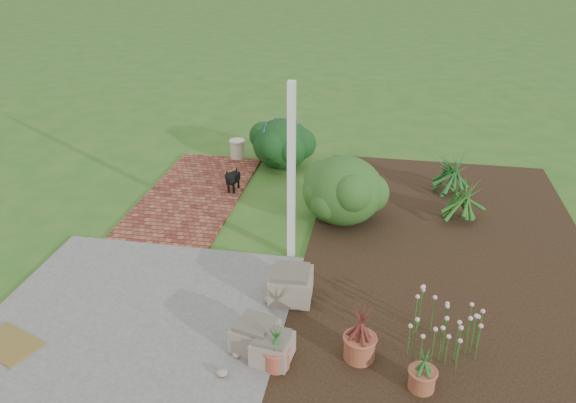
% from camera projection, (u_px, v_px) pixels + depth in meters
% --- Properties ---
extents(ground, '(80.00, 80.00, 0.00)m').
position_uv_depth(ground, '(269.00, 257.00, 7.91)').
color(ground, '#2A601E').
rests_on(ground, ground).
extents(concrete_patio, '(3.50, 3.50, 0.04)m').
position_uv_depth(concrete_patio, '(133.00, 324.00, 6.56)').
color(concrete_patio, '#5F5F5D').
rests_on(concrete_patio, ground).
extents(brick_path, '(1.60, 3.50, 0.04)m').
position_uv_depth(brick_path, '(194.00, 194.00, 9.72)').
color(brick_path, maroon).
rests_on(brick_path, ground).
extents(garden_bed, '(4.00, 7.00, 0.03)m').
position_uv_depth(garden_bed, '(449.00, 255.00, 7.94)').
color(garden_bed, black).
rests_on(garden_bed, ground).
extents(veranda_post, '(0.10, 0.10, 2.50)m').
position_uv_depth(veranda_post, '(291.00, 175.00, 7.40)').
color(veranda_post, white).
rests_on(veranda_post, ground).
extents(stone_trough_near, '(0.53, 0.53, 0.29)m').
position_uv_depth(stone_trough_near, '(255.00, 336.00, 6.10)').
color(stone_trough_near, '#7A6B5F').
rests_on(stone_trough_near, concrete_patio).
extents(stone_trough_mid, '(0.45, 0.45, 0.27)m').
position_uv_depth(stone_trough_mid, '(272.00, 349.00, 5.95)').
color(stone_trough_mid, '#7C6C5C').
rests_on(stone_trough_mid, concrete_patio).
extents(stone_trough_far, '(0.53, 0.53, 0.34)m').
position_uv_depth(stone_trough_far, '(291.00, 286.00, 6.92)').
color(stone_trough_far, gray).
rests_on(stone_trough_far, concrete_patio).
extents(coir_doormat, '(0.82, 0.68, 0.02)m').
position_uv_depth(coir_doormat, '(8.00, 344.00, 6.20)').
color(coir_doormat, brown).
rests_on(coir_doormat, concrete_patio).
extents(black_dog, '(0.17, 0.47, 0.40)m').
position_uv_depth(black_dog, '(232.00, 178.00, 9.68)').
color(black_dog, black).
rests_on(black_dog, brick_path).
extents(cream_ceramic_urn, '(0.33, 0.33, 0.36)m').
position_uv_depth(cream_ceramic_urn, '(237.00, 149.00, 11.10)').
color(cream_ceramic_urn, beige).
rests_on(cream_ceramic_urn, brick_path).
extents(evergreen_shrub, '(1.46, 1.46, 1.06)m').
position_uv_depth(evergreen_shrub, '(343.00, 188.00, 8.64)').
color(evergreen_shrub, '#0F3610').
rests_on(evergreen_shrub, garden_bed).
extents(agapanthus_clump_back, '(1.11, 1.11, 0.83)m').
position_uv_depth(agapanthus_clump_back, '(461.00, 196.00, 8.68)').
color(agapanthus_clump_back, '#0F400E').
rests_on(agapanthus_clump_back, garden_bed).
extents(agapanthus_clump_front, '(1.02, 1.02, 0.83)m').
position_uv_depth(agapanthus_clump_front, '(451.00, 170.00, 9.60)').
color(agapanthus_clump_front, '#0D3614').
rests_on(agapanthus_clump_front, garden_bed).
extents(pink_flower_patch, '(0.94, 0.94, 0.57)m').
position_uv_depth(pink_flower_patch, '(446.00, 323.00, 6.11)').
color(pink_flower_patch, '#113D0F').
rests_on(pink_flower_patch, garden_bed).
extents(terracotta_pot_bronze, '(0.39, 0.39, 0.27)m').
position_uv_depth(terracotta_pot_bronze, '(359.00, 347.00, 5.98)').
color(terracotta_pot_bronze, '#9A4F34').
rests_on(terracotta_pot_bronze, garden_bed).
extents(terracotta_pot_small_left, '(0.27, 0.27, 0.22)m').
position_uv_depth(terracotta_pot_small_left, '(422.00, 379.00, 5.59)').
color(terracotta_pot_small_left, '#964F32').
rests_on(terracotta_pot_small_left, garden_bed).
extents(terracotta_pot_small_right, '(0.35, 0.35, 0.23)m').
position_uv_depth(terracotta_pot_small_right, '(276.00, 357.00, 5.86)').
color(terracotta_pot_small_right, '#B2503C').
rests_on(terracotta_pot_small_right, garden_bed).
extents(purple_flowering_bush, '(1.48, 1.48, 0.96)m').
position_uv_depth(purple_flowering_bush, '(282.00, 142.00, 10.71)').
color(purple_flowering_bush, black).
rests_on(purple_flowering_bush, ground).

